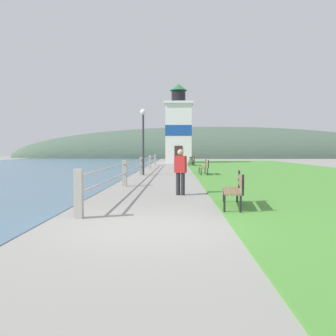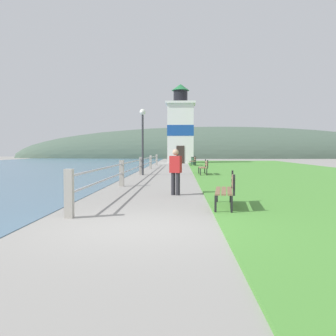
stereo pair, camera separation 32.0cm
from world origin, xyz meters
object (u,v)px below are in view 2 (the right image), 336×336
Objects in this scene: park_bench_near at (227,188)px; lamp_post at (143,129)px; park_bench_far at (193,160)px; trash_bin at (194,161)px; park_bench_midway at (204,166)px; lighthouse at (180,129)px; person_strolling at (176,170)px.

lamp_post is at bearing -68.32° from park_bench_near.
park_bench_far is 0.42× the size of lamp_post.
trash_bin is at bearing 76.46° from lamp_post.
park_bench_near is 27.54m from trash_bin.
park_bench_near is 1.03× the size of park_bench_midway.
park_bench_near is 1.09× the size of park_bench_far.
park_bench_far is at bearing -92.16° from trash_bin.
park_bench_far is at bearing 74.70° from lamp_post.
park_bench_midway is 1.06× the size of park_bench_far.
lamp_post is at bearing -2.41° from park_bench_midway.
park_bench_midway is at bearing -86.07° from lighthouse.
lamp_post is at bearing -103.54° from trash_bin.
park_bench_midway is 2.11× the size of trash_bin.
park_bench_far is at bearing -83.38° from park_bench_near.
park_bench_midway is at bearing 88.58° from park_bench_far.
park_bench_near is 12.77m from park_bench_midway.
lamp_post is (-2.20, -21.33, -1.23)m from lighthouse.
park_bench_near is 13.54m from lamp_post.
person_strolling is 10.37m from lamp_post.
park_bench_near is at bearing 88.74° from park_bench_midway.
park_bench_near and park_bench_midway have the same top height.
park_bench_midway is 1.15× the size of person_strolling.
park_bench_midway is at bearing -1.97° from lamp_post.
lamp_post is (-2.13, 9.97, 1.91)m from person_strolling.
park_bench_midway is 12.74m from park_bench_far.
lamp_post reaches higher than park_bench_midway.
lighthouse reaches higher than park_bench_midway.
trash_bin is 15.24m from lamp_post.
trash_bin is (-0.15, 14.77, -0.11)m from park_bench_midway.
park_bench_midway is 4.29m from lamp_post.
park_bench_midway is at bearing -89.42° from trash_bin.
park_bench_near is 0.20× the size of lighthouse.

